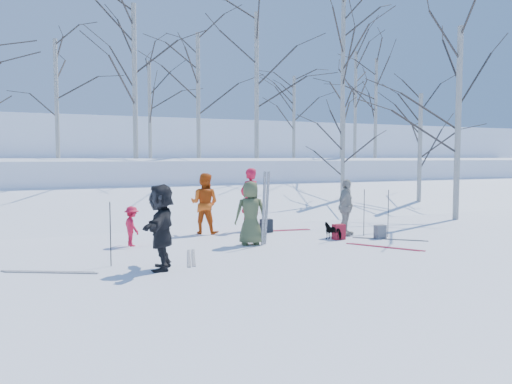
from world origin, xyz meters
name	(u,v)px	position (x,y,z in m)	size (l,w,h in m)	color
ground	(281,248)	(0.00, 0.00, 0.00)	(120.00, 120.00, 0.00)	white
snow_ramp	(196,213)	(0.00, 7.00, 0.15)	(70.00, 9.50, 1.40)	white
snow_plateau	(143,180)	(0.00, 17.00, 1.00)	(70.00, 18.00, 2.20)	white
far_hill	(97,160)	(0.00, 38.00, 2.00)	(90.00, 30.00, 6.00)	white
skier_olive_center	(251,213)	(-0.51, 0.70, 0.82)	(0.81, 0.52, 1.65)	#485332
skier_red_north	(250,200)	(0.44, 2.96, 0.96)	(0.70, 0.46, 1.92)	red
skier_redor_behind	(204,203)	(-0.99, 3.00, 0.89)	(0.87, 0.68, 1.79)	#CC4C0F
skier_red_seated	(132,226)	(-3.34, 1.77, 0.51)	(0.66, 0.38, 1.02)	red
skier_cream_east	(346,207)	(2.61, 1.00, 0.81)	(0.95, 0.40, 1.62)	beige
skier_grey_west	(161,227)	(-3.27, -1.15, 0.86)	(1.60, 0.51, 1.73)	black
dog	(333,231)	(1.90, 0.56, 0.23)	(0.25, 0.56, 0.47)	black
upright_ski_left	(264,209)	(-0.26, 0.44, 0.95)	(0.07, 0.02, 1.90)	silver
upright_ski_right	(267,208)	(-0.14, 0.52, 0.95)	(0.07, 0.02, 1.90)	silver
ski_pair_a	(280,230)	(1.29, 2.58, 0.01)	(1.91, 0.48, 0.02)	#AF1933
ski_pair_b	(191,258)	(-2.40, -0.31, 0.01)	(0.72, 1.88, 0.02)	silver
ski_pair_c	(390,239)	(3.29, -0.12, 0.01)	(1.55, 1.41, 0.02)	silver
ski_pair_d	(384,247)	(2.40, -1.02, 0.01)	(1.18, 1.72, 0.02)	#AF1933
ski_pair_e	(49,272)	(-5.35, -0.53, 0.01)	(1.77, 1.08, 0.02)	silver
ski_pole_a	(264,211)	(0.59, 2.24, 0.67)	(0.02, 0.02, 1.34)	black
ski_pole_b	(110,234)	(-4.16, -0.43, 0.67)	(0.02, 0.02, 1.34)	black
ski_pole_c	(364,213)	(3.05, 0.73, 0.67)	(0.02, 0.02, 1.34)	black
ski_pole_d	(388,213)	(3.54, 0.27, 0.67)	(0.02, 0.02, 1.34)	black
ski_pole_e	(264,210)	(0.76, 2.61, 0.67)	(0.02, 0.02, 1.34)	black
ski_pole_f	(163,218)	(-2.53, 1.79, 0.67)	(0.02, 0.02, 1.34)	black
backpack_red	(339,232)	(2.03, 0.48, 0.21)	(0.32, 0.22, 0.42)	maroon
backpack_grey	(380,232)	(3.15, 0.12, 0.19)	(0.30, 0.20, 0.38)	slate
backpack_dark	(266,226)	(0.76, 2.45, 0.20)	(0.34, 0.24, 0.40)	black
birch_plateau_b	(257,86)	(3.93, 10.20, 5.53)	(5.26, 5.26, 6.66)	silver
birch_plateau_c	(135,82)	(-1.73, 9.63, 5.30)	(4.94, 4.94, 6.20)	silver
birch_plateau_d	(198,96)	(1.67, 11.92, 5.15)	(4.73, 4.73, 5.90)	silver
birch_plateau_g	(376,109)	(12.45, 12.48, 5.03)	(4.56, 4.56, 5.66)	silver
birch_plateau_h	(56,99)	(-4.57, 12.32, 4.75)	(4.18, 4.18, 5.11)	silver
birch_plateau_i	(343,78)	(9.49, 11.45, 6.43)	(6.52, 6.52, 8.45)	silver
birch_plateau_j	(150,110)	(0.13, 15.48, 4.74)	(4.16, 4.16, 5.08)	silver
birch_plateau_k	(294,117)	(7.59, 13.33, 4.44)	(3.74, 3.74, 4.48)	silver
birch_plateau_l	(355,105)	(13.14, 15.45, 5.54)	(5.27, 5.27, 6.68)	silver
birch_edge_b	(458,124)	(8.37, 2.46, 3.44)	(5.42, 5.42, 6.89)	silver
birch_edge_c	(420,152)	(9.31, 5.40, 2.46)	(4.04, 4.04, 4.92)	silver
birch_edge_e	(343,160)	(5.80, 5.91, 2.13)	(3.59, 3.59, 4.26)	silver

